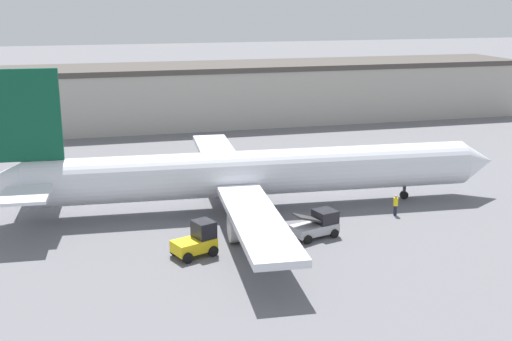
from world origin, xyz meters
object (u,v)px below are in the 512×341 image
object	(u,v)px
ground_crew_worker	(396,205)
belt_loader_truck	(317,224)
airplane	(243,174)
baggage_tug	(197,240)

from	to	relation	value
ground_crew_worker	belt_loader_truck	size ratio (longest dim) A/B	0.46
airplane	belt_loader_truck	distance (m)	8.84
airplane	belt_loader_truck	xyz separation A→B (m)	(3.81, -7.69, -2.11)
belt_loader_truck	airplane	bearing A→B (deg)	100.60
airplane	ground_crew_worker	distance (m)	12.74
ground_crew_worker	baggage_tug	bearing A→B (deg)	-1.95
airplane	baggage_tug	bearing A→B (deg)	-117.53
airplane	ground_crew_worker	bearing A→B (deg)	-18.81
baggage_tug	ground_crew_worker	bearing A→B (deg)	-7.61
ground_crew_worker	airplane	bearing A→B (deg)	-38.18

